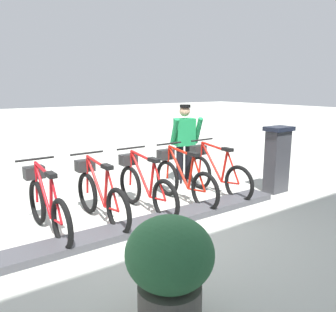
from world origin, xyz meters
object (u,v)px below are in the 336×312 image
bike_docked_1 (182,178)px  bike_docked_2 (144,186)px  bike_docked_0 (215,172)px  bike_docked_4 (46,204)px  bike_docked_3 (99,194)px  planter_bush (170,265)px  payment_kiosk (277,158)px  worker_near_rack (185,141)px

bike_docked_1 → bike_docked_2: bearing=90.0°
bike_docked_0 → bike_docked_4: bearing=90.0°
bike_docked_3 → planter_bush: 2.55m
bike_docked_4 → payment_kiosk: bearing=-97.7°
bike_docked_2 → payment_kiosk: bearing=-102.2°
worker_near_rack → planter_bush: worker_near_rack is taller
bike_docked_0 → bike_docked_2: (0.00, 1.58, 0.00)m
bike_docked_0 → bike_docked_1: bearing=90.0°
bike_docked_0 → bike_docked_3: same height
bike_docked_3 → planter_bush: size_ratio=1.77×
bike_docked_0 → planter_bush: 3.78m
payment_kiosk → worker_near_rack: worker_near_rack is taller
bike_docked_0 → bike_docked_2: same height
bike_docked_0 → worker_near_rack: worker_near_rack is taller
payment_kiosk → bike_docked_2: 2.72m
planter_bush → bike_docked_2: bearing=-26.7°
bike_docked_4 → planter_bush: bike_docked_4 is taller
bike_docked_0 → bike_docked_3: size_ratio=1.00×
bike_docked_1 → planter_bush: 3.23m
bike_docked_2 → planter_bush: bike_docked_2 is taller
planter_bush → bike_docked_4: bearing=7.3°
payment_kiosk → bike_docked_1: size_ratio=0.74×
payment_kiosk → bike_docked_3: payment_kiosk is taller
bike_docked_4 → bike_docked_2: bearing=-90.0°
worker_near_rack → payment_kiosk: bearing=-143.2°
bike_docked_0 → planter_bush: (-2.50, 2.83, 0.11)m
bike_docked_2 → planter_bush: 2.80m
bike_docked_2 → worker_near_rack: 1.85m
bike_docked_1 → bike_docked_2: 0.79m
bike_docked_1 → bike_docked_0: bearing=-90.0°
bike_docked_0 → worker_near_rack: bearing=2.4°
bike_docked_2 → bike_docked_3: size_ratio=1.00×
worker_near_rack → planter_bush: 4.42m
bike_docked_0 → bike_docked_2: 1.58m
bike_docked_2 → bike_docked_4: same height
planter_bush → bike_docked_3: bearing=-10.6°
payment_kiosk → planter_bush: 4.35m
bike_docked_3 → payment_kiosk: bearing=-99.5°
bike_docked_2 → bike_docked_3: bearing=90.0°
bike_docked_0 → bike_docked_4: 3.15m
bike_docked_1 → bike_docked_4: size_ratio=1.00×
payment_kiosk → bike_docked_3: (0.57, 3.43, -0.24)m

